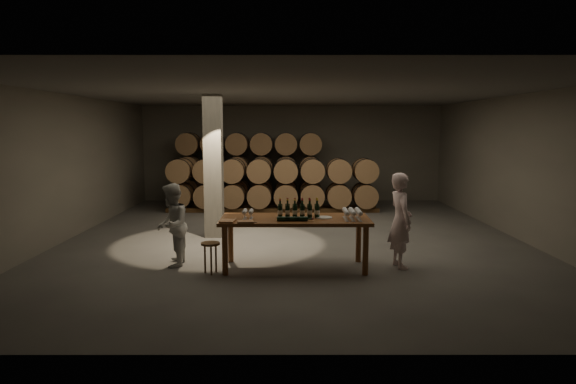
{
  "coord_description": "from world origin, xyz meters",
  "views": [
    {
      "loc": [
        -0.13,
        -11.34,
        2.46
      ],
      "look_at": [
        -0.12,
        -0.45,
        1.1
      ],
      "focal_mm": 32.0,
      "sensor_mm": 36.0,
      "label": 1
    }
  ],
  "objects_px": {
    "plate": "(324,217)",
    "notebook_near": "(245,222)",
    "tasting_table": "(295,224)",
    "person_man": "(401,220)",
    "bottle_cluster": "(299,211)",
    "person_woman": "(172,225)",
    "stool": "(211,248)"
  },
  "relations": [
    {
      "from": "tasting_table",
      "to": "notebook_near",
      "type": "height_order",
      "value": "notebook_near"
    },
    {
      "from": "bottle_cluster",
      "to": "plate",
      "type": "xyz_separation_m",
      "value": [
        0.44,
        -0.08,
        -0.11
      ]
    },
    {
      "from": "bottle_cluster",
      "to": "person_man",
      "type": "relative_size",
      "value": 0.43
    },
    {
      "from": "plate",
      "to": "notebook_near",
      "type": "relative_size",
      "value": 1.08
    },
    {
      "from": "bottle_cluster",
      "to": "person_man",
      "type": "xyz_separation_m",
      "value": [
        1.8,
        -0.01,
        -0.17
      ]
    },
    {
      "from": "notebook_near",
      "to": "plate",
      "type": "bearing_deg",
      "value": 10.86
    },
    {
      "from": "tasting_table",
      "to": "notebook_near",
      "type": "distance_m",
      "value": 0.95
    },
    {
      "from": "tasting_table",
      "to": "bottle_cluster",
      "type": "xyz_separation_m",
      "value": [
        0.06,
        0.08,
        0.22
      ]
    },
    {
      "from": "stool",
      "to": "person_man",
      "type": "relative_size",
      "value": 0.32
    },
    {
      "from": "stool",
      "to": "bottle_cluster",
      "type": "bearing_deg",
      "value": 15.63
    },
    {
      "from": "notebook_near",
      "to": "stool",
      "type": "xyz_separation_m",
      "value": [
        -0.61,
        0.11,
        -0.48
      ]
    },
    {
      "from": "bottle_cluster",
      "to": "tasting_table",
      "type": "bearing_deg",
      "value": -129.89
    },
    {
      "from": "bottle_cluster",
      "to": "stool",
      "type": "distance_m",
      "value": 1.66
    },
    {
      "from": "tasting_table",
      "to": "person_woman",
      "type": "relative_size",
      "value": 1.75
    },
    {
      "from": "stool",
      "to": "person_man",
      "type": "height_order",
      "value": "person_man"
    },
    {
      "from": "plate",
      "to": "stool",
      "type": "distance_m",
      "value": 2.03
    },
    {
      "from": "plate",
      "to": "person_man",
      "type": "xyz_separation_m",
      "value": [
        1.36,
        0.07,
        -0.06
      ]
    },
    {
      "from": "person_man",
      "to": "stool",
      "type": "bearing_deg",
      "value": 87.31
    },
    {
      "from": "plate",
      "to": "person_woman",
      "type": "xyz_separation_m",
      "value": [
        -2.7,
        0.15,
        -0.16
      ]
    },
    {
      "from": "person_woman",
      "to": "stool",
      "type": "bearing_deg",
      "value": 53.47
    },
    {
      "from": "tasting_table",
      "to": "person_woman",
      "type": "bearing_deg",
      "value": 176.17
    },
    {
      "from": "plate",
      "to": "person_man",
      "type": "bearing_deg",
      "value": 3.09
    },
    {
      "from": "bottle_cluster",
      "to": "person_man",
      "type": "bearing_deg",
      "value": -0.28
    },
    {
      "from": "tasting_table",
      "to": "person_woman",
      "type": "xyz_separation_m",
      "value": [
        -2.19,
        0.15,
        -0.05
      ]
    },
    {
      "from": "bottle_cluster",
      "to": "person_woman",
      "type": "height_order",
      "value": "person_woman"
    },
    {
      "from": "plate",
      "to": "person_woman",
      "type": "relative_size",
      "value": 0.19
    },
    {
      "from": "person_woman",
      "to": "person_man",
      "type": "bearing_deg",
      "value": 85.21
    },
    {
      "from": "plate",
      "to": "notebook_near",
      "type": "height_order",
      "value": "notebook_near"
    },
    {
      "from": "bottle_cluster",
      "to": "notebook_near",
      "type": "distance_m",
      "value": 1.04
    },
    {
      "from": "person_woman",
      "to": "plate",
      "type": "bearing_deg",
      "value": 83.11
    },
    {
      "from": "tasting_table",
      "to": "bottle_cluster",
      "type": "distance_m",
      "value": 0.24
    },
    {
      "from": "plate",
      "to": "bottle_cluster",
      "type": "bearing_deg",
      "value": 169.51
    }
  ]
}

